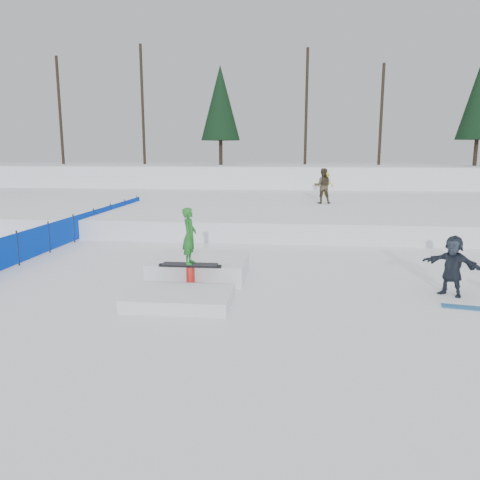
# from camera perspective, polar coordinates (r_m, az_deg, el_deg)

# --- Properties ---
(ground) EXTENTS (120.00, 120.00, 0.00)m
(ground) POSITION_cam_1_polar(r_m,az_deg,el_deg) (11.22, -3.68, -7.37)
(ground) COLOR white
(snow_berm) EXTENTS (60.00, 14.00, 2.40)m
(snow_berm) POSITION_cam_1_polar(r_m,az_deg,el_deg) (40.61, 3.62, 7.49)
(snow_berm) COLOR white
(snow_berm) RESTS_ON ground
(snow_midrise) EXTENTS (50.00, 18.00, 0.80)m
(snow_midrise) POSITION_cam_1_polar(r_m,az_deg,el_deg) (26.75, 2.20, 4.10)
(snow_midrise) COLOR white
(snow_midrise) RESTS_ON ground
(safety_fence) EXTENTS (0.05, 16.00, 1.10)m
(safety_fence) POSITION_cam_1_polar(r_m,az_deg,el_deg) (19.27, -19.59, 1.35)
(safety_fence) COLOR #002EB9
(safety_fence) RESTS_ON ground
(treeline) EXTENTS (40.24, 4.22, 10.50)m
(treeline) POSITION_cam_1_polar(r_m,az_deg,el_deg) (39.22, 13.04, 16.26)
(treeline) COLOR black
(treeline) RESTS_ON snow_berm
(walker_olive) EXTENTS (0.90, 0.71, 1.84)m
(walker_olive) POSITION_cam_1_polar(r_m,az_deg,el_deg) (24.95, 10.04, 6.51)
(walker_olive) COLOR #3F3626
(walker_olive) RESTS_ON snow_midrise
(walker_ygreen) EXTENTS (0.96, 0.59, 1.44)m
(walker_ygreen) POSITION_cam_1_polar(r_m,az_deg,el_deg) (29.95, 10.41, 6.79)
(walker_ygreen) COLOR #BFD82B
(walker_ygreen) RESTS_ON snow_midrise
(spectator_dark) EXTENTS (1.37, 1.19, 1.49)m
(spectator_dark) POSITION_cam_1_polar(r_m,az_deg,el_deg) (12.54, 24.47, -2.86)
(spectator_dark) COLOR #212934
(spectator_dark) RESTS_ON ground
(loose_board_teal) EXTENTS (1.43, 0.54, 0.03)m
(loose_board_teal) POSITION_cam_1_polar(r_m,az_deg,el_deg) (11.87, 26.74, -7.45)
(loose_board_teal) COLOR #205A97
(loose_board_teal) RESTS_ON ground
(jib_rail_feature) EXTENTS (2.60, 4.40, 2.11)m
(jib_rail_feature) POSITION_cam_1_polar(r_m,az_deg,el_deg) (12.58, -5.52, -3.96)
(jib_rail_feature) COLOR white
(jib_rail_feature) RESTS_ON ground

